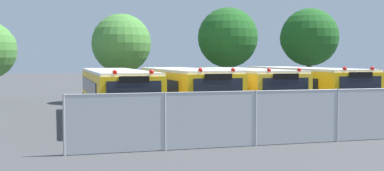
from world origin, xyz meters
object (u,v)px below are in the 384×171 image
(tree_1, at_px, (119,43))
(tree_2, at_px, (228,36))
(school_bus_2, at_px, (245,90))
(tree_3, at_px, (307,38))
(school_bus_0, at_px, (115,92))
(school_bus_3, at_px, (306,88))
(school_bus_1, at_px, (184,91))

(tree_1, relative_size, tree_2, 0.90)
(school_bus_2, xyz_separation_m, tree_3, (9.12, 10.16, 3.20))
(school_bus_0, xyz_separation_m, tree_3, (15.66, 10.19, 3.20))
(school_bus_0, distance_m, school_bus_3, 9.95)
(school_bus_3, xyz_separation_m, tree_1, (-8.63, 9.51, 2.61))
(school_bus_1, bearing_deg, school_bus_3, 179.69)
(tree_2, height_order, tree_3, tree_3)
(school_bus_3, bearing_deg, school_bus_0, 0.30)
(school_bus_1, distance_m, tree_3, 16.44)
(school_bus_0, height_order, school_bus_3, school_bus_3)
(school_bus_0, distance_m, school_bus_2, 6.54)
(school_bus_2, height_order, tree_2, tree_2)
(tree_3, bearing_deg, school_bus_1, -139.97)
(school_bus_0, xyz_separation_m, tree_1, (1.31, 9.47, 2.64))
(school_bus_3, relative_size, tree_3, 1.46)
(school_bus_1, height_order, tree_1, tree_1)
(school_bus_0, bearing_deg, tree_1, -98.59)
(tree_1, distance_m, tree_2, 7.78)
(school_bus_2, relative_size, tree_3, 1.46)
(tree_1, distance_m, tree_3, 14.37)
(school_bus_0, xyz_separation_m, school_bus_3, (9.95, -0.03, 0.03))
(tree_3, bearing_deg, tree_1, -177.12)
(school_bus_0, bearing_deg, tree_2, -133.84)
(tree_2, bearing_deg, school_bus_3, -84.82)
(school_bus_1, height_order, school_bus_2, school_bus_1)
(school_bus_1, distance_m, school_bus_3, 6.64)
(tree_1, bearing_deg, school_bus_3, -47.76)
(school_bus_2, bearing_deg, school_bus_3, -179.89)
(school_bus_2, distance_m, tree_3, 14.02)
(tree_1, bearing_deg, school_bus_2, -61.04)
(tree_3, bearing_deg, school_bus_3, -119.18)
(school_bus_0, distance_m, school_bus_1, 3.31)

